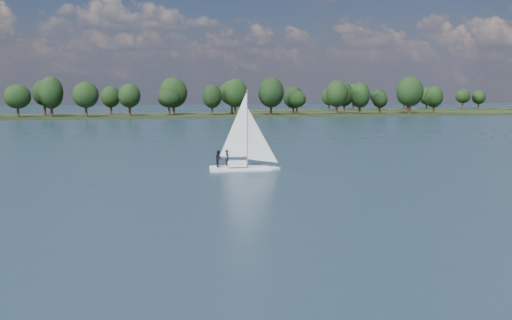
{
  "coord_description": "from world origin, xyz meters",
  "views": [
    {
      "loc": [
        -8.2,
        -9.63,
        8.59
      ],
      "look_at": [
        5.08,
        41.05,
        2.5
      ],
      "focal_mm": 40.0,
      "sensor_mm": 36.0,
      "label": 1
    }
  ],
  "objects": [
    {
      "name": "ground",
      "position": [
        0.0,
        100.0,
        0.0
      ],
      "size": [
        700.0,
        700.0,
        0.0
      ],
      "primitive_type": "plane",
      "color": "#233342",
      "rests_on": "ground"
    },
    {
      "name": "far_shore",
      "position": [
        0.0,
        212.0,
        0.0
      ],
      "size": [
        660.0,
        40.0,
        1.5
      ],
      "primitive_type": "cube",
      "color": "black",
      "rests_on": "ground"
    },
    {
      "name": "far_shore_back",
      "position": [
        160.0,
        260.0,
        0.0
      ],
      "size": [
        220.0,
        30.0,
        1.4
      ],
      "primitive_type": "cube",
      "color": "black",
      "rests_on": "ground"
    },
    {
      "name": "sailboat",
      "position": [
        6.19,
        52.11,
        2.65
      ],
      "size": [
        7.39,
        2.8,
        9.5
      ],
      "rotation": [
        0.0,
        0.0,
        -0.11
      ],
      "color": "white",
      "rests_on": "ground"
    },
    {
      "name": "treeline",
      "position": [
        -2.89,
        208.06,
        7.97
      ],
      "size": [
        562.19,
        73.33,
        17.37
      ],
      "color": "black",
      "rests_on": "ground"
    }
  ]
}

